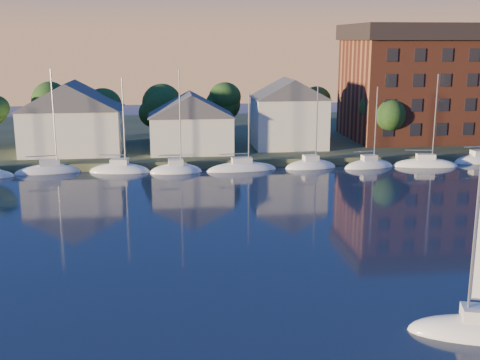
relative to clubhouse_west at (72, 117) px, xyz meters
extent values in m
cube|color=#354126|center=(22.00, 17.00, -5.93)|extent=(160.00, 50.00, 2.00)
cube|color=brown|center=(22.00, -6.00, -5.93)|extent=(120.00, 3.00, 1.00)
cube|color=silver|center=(0.00, 0.00, -1.93)|extent=(13.00, 9.00, 6.00)
cube|color=silver|center=(16.00, -1.00, -2.43)|extent=(11.00, 8.00, 5.00)
cube|color=silver|center=(30.00, 1.00, -1.43)|extent=(10.00, 8.00, 7.00)
cube|color=brown|center=(56.00, 7.00, 2.57)|extent=(30.00, 16.00, 15.00)
cube|color=black|center=(56.00, 7.00, 11.27)|extent=(31.00, 17.00, 2.40)
cylinder|color=#372319|center=(-4.00, 5.00, -3.18)|extent=(0.50, 0.50, 3.50)
sphere|color=#163915|center=(-4.00, 5.00, 1.27)|extent=(5.40, 5.40, 5.40)
cylinder|color=#372319|center=(4.00, 5.00, -3.18)|extent=(0.50, 0.50, 3.50)
sphere|color=#163915|center=(4.00, 5.00, 1.27)|extent=(5.40, 5.40, 5.40)
cylinder|color=#372319|center=(12.00, 5.00, -3.18)|extent=(0.50, 0.50, 3.50)
sphere|color=#163915|center=(12.00, 5.00, 1.27)|extent=(5.40, 5.40, 5.40)
cylinder|color=#372319|center=(20.00, 5.00, -3.18)|extent=(0.50, 0.50, 3.50)
sphere|color=#163915|center=(20.00, 5.00, 1.27)|extent=(5.40, 5.40, 5.40)
cylinder|color=#372319|center=(28.00, 5.00, -3.18)|extent=(0.50, 0.50, 3.50)
sphere|color=#163915|center=(28.00, 5.00, 1.27)|extent=(5.40, 5.40, 5.40)
cylinder|color=#372319|center=(36.00, 5.00, -3.18)|extent=(0.50, 0.50, 3.50)
sphere|color=#163915|center=(36.00, 5.00, 1.27)|extent=(5.40, 5.40, 5.40)
cylinder|color=#372319|center=(44.00, 5.00, -3.18)|extent=(0.50, 0.50, 3.50)
sphere|color=#163915|center=(44.00, 5.00, 1.27)|extent=(5.40, 5.40, 5.40)
cylinder|color=#372319|center=(52.00, 5.00, -3.18)|extent=(0.50, 0.50, 3.50)
sphere|color=#163915|center=(52.00, 5.00, 1.27)|extent=(5.40, 5.40, 5.40)
cylinder|color=#372319|center=(60.00, 5.00, -3.18)|extent=(0.50, 0.50, 3.50)
sphere|color=#163915|center=(60.00, 5.00, 1.27)|extent=(5.40, 5.40, 5.40)
ellipsoid|color=silver|center=(-2.00, -9.00, -5.93)|extent=(7.50, 2.40, 2.20)
cube|color=silver|center=(-2.00, -9.00, -4.63)|extent=(2.10, 1.32, 0.70)
cylinder|color=#A5A8AD|center=(-1.25, -9.00, 0.02)|extent=(0.16, 0.16, 10.00)
cylinder|color=#A5A8AD|center=(-2.83, -9.00, -3.78)|extent=(3.15, 0.12, 0.12)
ellipsoid|color=silver|center=(6.00, -9.00, -5.93)|extent=(7.50, 2.40, 2.20)
cube|color=silver|center=(6.00, -9.00, -4.63)|extent=(2.10, 1.32, 0.70)
cylinder|color=#A5A8AD|center=(6.75, -9.00, 0.02)|extent=(0.16, 0.16, 10.00)
cylinder|color=#A5A8AD|center=(5.17, -9.00, -3.78)|extent=(3.15, 0.12, 0.12)
ellipsoid|color=silver|center=(14.00, -9.00, -5.93)|extent=(7.50, 2.40, 2.20)
cube|color=silver|center=(14.00, -9.00, -4.63)|extent=(2.10, 1.32, 0.70)
cylinder|color=#A5A8AD|center=(14.75, -9.00, 0.02)|extent=(0.16, 0.16, 10.00)
cylinder|color=#A5A8AD|center=(13.17, -9.00, -3.78)|extent=(3.15, 0.12, 0.12)
ellipsoid|color=silver|center=(22.00, -9.00, -5.93)|extent=(7.50, 2.40, 2.20)
cube|color=silver|center=(22.00, -9.00, -4.63)|extent=(2.10, 1.32, 0.70)
cylinder|color=#A5A8AD|center=(22.75, -9.00, 0.02)|extent=(0.16, 0.16, 10.00)
cylinder|color=#A5A8AD|center=(21.17, -9.00, -3.78)|extent=(3.15, 0.12, 0.12)
ellipsoid|color=silver|center=(30.00, -9.00, -5.93)|extent=(7.50, 2.40, 2.20)
cube|color=silver|center=(30.00, -9.00, -4.63)|extent=(2.10, 1.32, 0.70)
cylinder|color=#A5A8AD|center=(30.75, -9.00, 0.02)|extent=(0.16, 0.16, 10.00)
cylinder|color=#A5A8AD|center=(29.17, -9.00, -3.78)|extent=(3.15, 0.12, 0.12)
ellipsoid|color=silver|center=(38.00, -9.00, -5.93)|extent=(7.50, 2.40, 2.20)
cube|color=silver|center=(38.00, -9.00, -4.63)|extent=(2.10, 1.32, 0.70)
cylinder|color=#A5A8AD|center=(38.75, -9.00, 0.02)|extent=(0.16, 0.16, 10.00)
cylinder|color=#A5A8AD|center=(37.17, -9.00, -3.78)|extent=(3.15, 0.12, 0.12)
ellipsoid|color=silver|center=(46.00, -9.00, -5.93)|extent=(7.50, 2.40, 2.20)
cube|color=silver|center=(46.00, -9.00, -4.63)|extent=(2.10, 1.32, 0.70)
cylinder|color=#A5A8AD|center=(46.75, -9.00, 0.02)|extent=(0.16, 0.16, 10.00)
cylinder|color=#A5A8AD|center=(45.17, -9.00, -3.78)|extent=(3.15, 0.12, 0.12)
ellipsoid|color=silver|center=(54.00, -9.00, -5.93)|extent=(7.50, 2.40, 2.20)
cylinder|color=#A5A8AD|center=(53.17, -9.00, -3.78)|extent=(3.15, 0.12, 0.12)
cylinder|color=#A5A8AD|center=(29.14, -53.93, 0.31)|extent=(0.16, 0.16, 10.59)
camera|label=1|loc=(13.00, -82.92, 10.07)|focal=45.00mm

